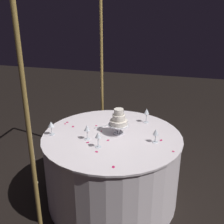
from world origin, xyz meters
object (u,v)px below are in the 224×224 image
Objects in this scene: tiered_cake at (119,120)px; wine_glass_3 at (98,136)px; decorative_arch at (74,63)px; main_table at (112,167)px; cake_knife at (108,125)px; wine_glass_2 at (147,112)px; wine_glass_0 at (87,129)px; wine_glass_1 at (51,125)px; wine_glass_4 at (156,133)px.

wine_glass_3 is (-0.34, 0.12, -0.04)m from tiered_cake.
main_table is (-0.00, -0.39, -1.14)m from decorative_arch.
wine_glass_2 is at bearing -62.64° from cake_knife.
decorative_arch is 15.32× the size of wine_glass_0.
cake_knife is (0.51, 0.05, -0.11)m from wine_glass_3.
main_table is 0.82m from wine_glass_1.
wine_glass_2 is 1.16× the size of wine_glass_4.
wine_glass_3 is at bearing 161.02° from tiered_cake.
cake_knife is (0.22, 0.11, 0.40)m from main_table.
wine_glass_3 is at bearing -103.19° from wine_glass_1.
wine_glass_2 is (0.58, -0.91, 0.02)m from wine_glass_1.
decorative_arch is 15.57× the size of wine_glass_3.
main_table is at bearing -54.77° from wine_glass_0.
cake_knife is at bearing 117.36° from wine_glass_2.
decorative_arch is at bearing 89.84° from main_table.
cake_knife is at bearing 65.16° from wine_glass_4.
tiered_cake is 1.64× the size of wine_glass_2.
tiered_cake is 0.28m from cake_knife.
wine_glass_0 reaches higher than wine_glass_1.
decorative_arch reaches higher than wine_glass_0.
wine_glass_3 reaches higher than main_table.
wine_glass_4 is (0.25, -0.52, -0.01)m from wine_glass_3.
wine_glass_0 is at bearing 163.57° from cake_knife.
wine_glass_3 is (-0.28, 0.06, 0.52)m from main_table.
cake_knife is at bearing 44.48° from tiered_cake.
wine_glass_2 is at bearing -57.69° from decorative_arch.
wine_glass_2 is at bearing -41.19° from wine_glass_0.
decorative_arch is 0.67m from wine_glass_0.
decorative_arch is 0.74m from tiered_cake.
main_table is at bearing 145.71° from wine_glass_2.
wine_glass_3 is (-0.13, -0.16, -0.00)m from wine_glass_0.
wine_glass_2 reaches higher than wine_glass_4.
wine_glass_3 is 1.06× the size of wine_glass_4.
wine_glass_0 is (-0.21, 0.28, -0.04)m from tiered_cake.
wine_glass_3 is (-0.71, 0.35, -0.01)m from wine_glass_2.
wine_glass_2 is 0.72× the size of cake_knife.
main_table is 9.26× the size of wine_glass_0.
wine_glass_1 is 1.01× the size of wine_glass_4.
wine_glass_0 is 1.02× the size of wine_glass_3.
wine_glass_1 is at bearing 122.60° from wine_glass_2.
decorative_arch reaches higher than tiered_cake.
main_table is 6.22× the size of cake_knife.
wine_glass_3 is at bearing -130.91° from decorative_arch.
tiered_cake reaches higher than wine_glass_3.
wine_glass_3 reaches higher than cake_knife.
wine_glass_3 is 0.66× the size of cake_knife.
decorative_arch is 1.21m from main_table.
decorative_arch reaches higher than wine_glass_3.
wine_glass_1 is 0.57m from wine_glass_3.
wine_glass_3 is (-0.13, -0.56, 0.00)m from wine_glass_1.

